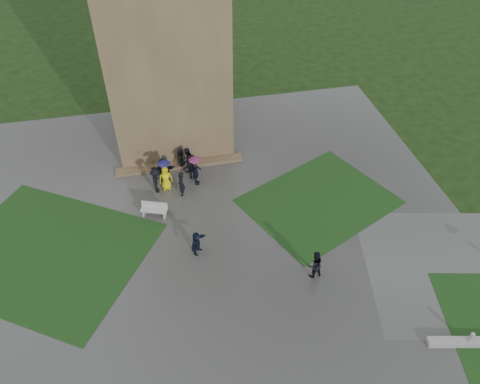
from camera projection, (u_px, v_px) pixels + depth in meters
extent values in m
plane|color=black|center=(202.00, 284.00, 25.68)|extent=(120.00, 120.00, 0.00)
cube|color=#3A3A37|center=(197.00, 256.00, 27.14)|extent=(34.00, 34.00, 0.02)
cube|color=#143412|center=(48.00, 253.00, 27.29)|extent=(14.10, 13.46, 0.01)
cube|color=#143412|center=(319.00, 201.00, 30.62)|extent=(11.12, 10.15, 0.01)
cube|color=brown|center=(161.00, 18.00, 30.68)|extent=(8.00, 8.00, 18.00)
cube|color=brown|center=(180.00, 165.00, 33.35)|extent=(9.00, 0.80, 0.22)
cylinder|color=gray|center=(470.00, 339.00, 22.65)|extent=(0.20, 0.20, 0.90)
cube|color=#B6B6B1|center=(154.00, 210.00, 29.29)|extent=(1.75, 1.03, 0.07)
cube|color=#B6B6B1|center=(144.00, 212.00, 29.53)|extent=(0.23, 0.45, 0.47)
cube|color=#B6B6B1|center=(165.00, 214.00, 29.40)|extent=(0.23, 0.45, 0.47)
cube|color=#B6B6B1|center=(154.00, 205.00, 29.31)|extent=(1.60, 0.61, 0.45)
imported|color=black|center=(192.00, 167.00, 31.84)|extent=(1.32, 0.84, 1.89)
imported|color=black|center=(187.00, 160.00, 32.41)|extent=(1.00, 1.04, 1.89)
imported|color=black|center=(181.00, 158.00, 32.86)|extent=(0.86, 0.92, 1.55)
imported|color=#45454A|center=(165.00, 167.00, 31.83)|extent=(0.62, 0.96, 1.86)
imported|color=black|center=(163.00, 170.00, 31.66)|extent=(1.69, 0.73, 1.77)
imported|color=black|center=(156.00, 181.00, 30.78)|extent=(0.68, 1.23, 1.85)
imported|color=yellow|center=(166.00, 178.00, 31.01)|extent=(0.92, 0.66, 1.81)
imported|color=black|center=(181.00, 184.00, 30.55)|extent=(0.57, 0.75, 1.85)
imported|color=black|center=(196.00, 175.00, 31.44)|extent=(0.72, 1.02, 1.58)
imported|color=#BC4D91|center=(180.00, 171.00, 29.87)|extent=(0.84, 0.84, 0.77)
imported|color=#3F389B|center=(164.00, 165.00, 30.30)|extent=(0.83, 0.83, 0.73)
imported|color=black|center=(154.00, 166.00, 29.96)|extent=(0.97, 0.97, 0.89)
imported|color=#BC4D91|center=(195.00, 162.00, 30.70)|extent=(0.82, 0.82, 0.72)
imported|color=black|center=(197.00, 243.00, 26.85)|extent=(1.29, 1.48, 1.57)
imported|color=black|center=(315.00, 264.00, 25.49)|extent=(0.95, 0.64, 1.83)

